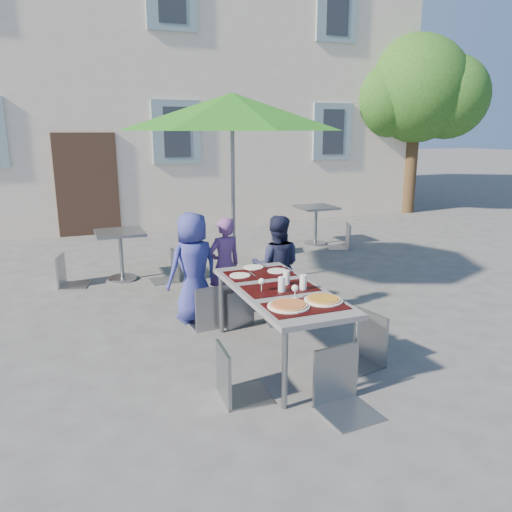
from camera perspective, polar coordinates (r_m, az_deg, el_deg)
name	(u,v)px	position (r m, az deg, el deg)	size (l,w,h in m)	color
ground	(350,363)	(5.19, 10.71, -11.90)	(90.00, 90.00, 0.00)	#454547
building	(142,35)	(15.83, -12.93, 23.36)	(13.60, 8.20, 11.10)	beige
tree	(417,91)	(14.65, 17.88, 17.50)	(3.60, 3.00, 4.70)	#44311D
dining_table	(280,294)	(4.93, 2.76, -4.33)	(0.80, 1.85, 0.76)	#4E4D52
pizza_near_left	(288,305)	(4.40, 3.74, -5.64)	(0.37, 0.37, 0.03)	white
pizza_near_right	(323,300)	(4.58, 7.70, -4.95)	(0.35, 0.35, 0.03)	white
glassware	(288,282)	(4.85, 3.68, -3.02)	(0.46, 0.47, 0.15)	silver
place_settings	(257,271)	(5.46, 0.16, -1.73)	(0.70, 0.47, 0.01)	white
child_0	(193,267)	(6.01, -7.19, -1.28)	(0.65, 0.42, 1.33)	navy
child_1	(224,266)	(6.24, -3.62, -1.11)	(0.45, 0.29, 1.23)	#683D7D
child_2	(276,267)	(6.11, 2.36, -1.21)	(0.62, 0.36, 1.27)	#1B1F3C
chair_0	(210,279)	(5.79, -5.30, -2.67)	(0.47, 0.48, 0.99)	gray
chair_1	(236,285)	(5.86, -2.29, -3.34)	(0.48, 0.48, 0.86)	gray
chair_2	(284,281)	(5.90, 3.21, -2.92)	(0.44, 0.44, 0.90)	gray
chair_3	(234,341)	(4.26, -2.51, -9.67)	(0.43, 0.43, 0.92)	gray
chair_4	(365,309)	(4.99, 12.32, -5.90)	(0.52, 0.51, 0.98)	gray
chair_5	(344,344)	(4.17, 10.07, -9.92)	(0.47, 0.47, 0.98)	gray
patio_umbrella	(232,113)	(7.10, -2.74, 16.03)	(3.10, 3.10, 2.75)	#94979B
cafe_table_0	(121,246)	(7.90, -15.21, 1.07)	(0.71, 0.71, 0.76)	#94979B
bg_chair_l_0	(66,252)	(7.83, -20.91, 0.42)	(0.49, 0.49, 0.89)	gray
bg_chair_r_0	(168,248)	(7.71, -9.98, 0.93)	(0.42, 0.42, 0.88)	gray
cafe_table_1	(316,218)	(10.10, 6.86, 4.36)	(0.72, 0.72, 0.78)	#94979B
bg_chair_l_1	(277,225)	(9.21, 2.45, 3.59)	(0.55, 0.55, 0.95)	#92979D
bg_chair_r_1	(344,222)	(9.83, 10.02, 3.87)	(0.52, 0.52, 0.90)	gray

